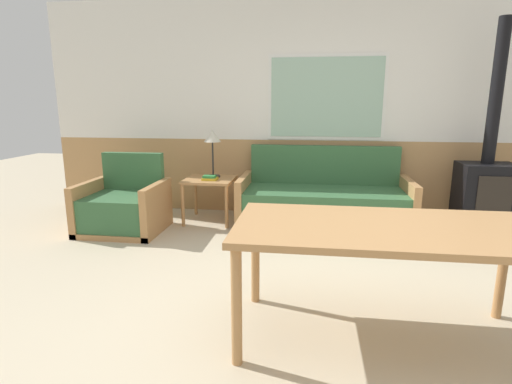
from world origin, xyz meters
TOP-DOWN VIEW (x-y plane):
  - ground_plane at (0.00, 0.00)m, footprint 16.00×16.00m
  - wall_back at (0.00, 2.63)m, footprint 7.20×0.09m
  - couch at (0.01, 2.14)m, footprint 1.99×0.85m
  - armchair at (-2.24, 1.59)m, footprint 0.89×0.76m
  - side_table at (-1.36, 2.09)m, footprint 0.58×0.58m
  - table_lamp at (-1.34, 2.19)m, footprint 0.20×0.20m
  - book_stack at (-1.33, 1.99)m, footprint 0.18×0.15m
  - dining_table at (0.30, -0.22)m, footprint 1.78×0.85m
  - wood_stove at (1.79, 2.14)m, footprint 0.59×0.46m

SIDE VIEW (x-z plane):
  - ground_plane at x=0.00m, z-range 0.00..0.00m
  - armchair at x=-2.24m, z-range -0.17..0.69m
  - couch at x=0.01m, z-range -0.19..0.72m
  - side_table at x=-1.36m, z-range 0.19..0.72m
  - book_stack at x=-1.33m, z-range 0.53..0.59m
  - wood_stove at x=1.79m, z-range -0.57..1.73m
  - dining_table at x=0.30m, z-range 0.29..1.02m
  - table_lamp at x=-1.34m, z-range 0.70..1.28m
  - wall_back at x=0.00m, z-range 0.01..2.71m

